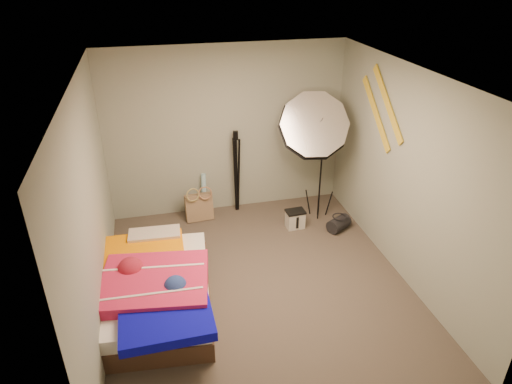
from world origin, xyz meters
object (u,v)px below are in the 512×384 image
object	(u,v)px
photo_umbrella	(313,127)
bed	(153,289)
camera_tripod	(236,166)
duffel_bag	(339,224)
camera_case	(295,220)
tote_bag	(199,207)
wrapping_roll	(204,194)

from	to	relation	value
photo_umbrella	bed	bearing A→B (deg)	-148.37
photo_umbrella	camera_tripod	xyz separation A→B (m)	(-0.98, 0.54, -0.72)
duffel_bag	camera_tripod	world-z (taller)	camera_tripod
camera_case	photo_umbrella	xyz separation A→B (m)	(0.26, 0.17, 1.34)
camera_tripod	camera_case	bearing A→B (deg)	-44.87
duffel_bag	bed	size ratio (longest dim) A/B	0.17
tote_bag	camera_tripod	bearing A→B (deg)	9.99
tote_bag	camera_tripod	distance (m)	0.82
tote_bag	photo_umbrella	world-z (taller)	photo_umbrella
wrapping_roll	camera_case	xyz separation A→B (m)	(1.22, -0.75, -0.19)
wrapping_roll	photo_umbrella	distance (m)	1.96
camera_tripod	bed	bearing A→B (deg)	-124.26
photo_umbrella	camera_tripod	distance (m)	1.33
tote_bag	duffel_bag	distance (m)	2.06
duffel_bag	photo_umbrella	distance (m)	1.45
tote_bag	camera_case	distance (m)	1.44
duffel_bag	photo_umbrella	bearing A→B (deg)	100.10
wrapping_roll	duffel_bag	world-z (taller)	wrapping_roll
camera_case	photo_umbrella	bearing A→B (deg)	30.25
bed	tote_bag	bearing A→B (deg)	67.89
bed	photo_umbrella	xyz separation A→B (m)	(2.32, 1.43, 1.20)
wrapping_roll	bed	bearing A→B (deg)	-112.76
wrapping_roll	camera_tripod	bearing A→B (deg)	-3.73
photo_umbrella	camera_tripod	world-z (taller)	photo_umbrella
camera_case	wrapping_roll	bearing A→B (deg)	145.55
tote_bag	wrapping_roll	distance (m)	0.24
bed	duffel_bag	bearing A→B (deg)	21.39
tote_bag	camera_tripod	xyz separation A→B (m)	(0.60, 0.16, 0.54)
duffel_bag	wrapping_roll	bearing A→B (deg)	121.97
photo_umbrella	duffel_bag	bearing A→B (deg)	-50.01
tote_bag	bed	size ratio (longest dim) A/B	0.20
wrapping_roll	duffel_bag	distance (m)	2.06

